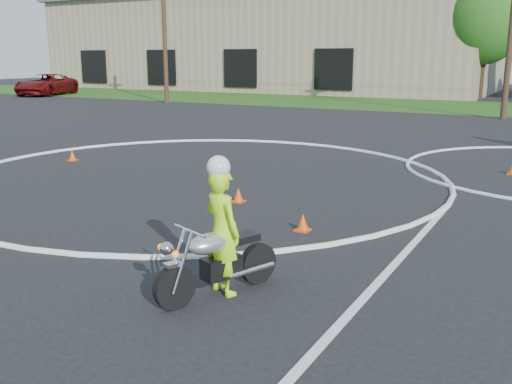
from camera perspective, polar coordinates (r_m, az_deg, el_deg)
The scene contains 8 objects.
ground at distance 11.96m, azimuth -13.95°, elevation -0.95°, with size 120.00×120.00×0.00m, color black.
grass_strip at distance 36.41m, azimuth 16.61°, elevation 8.29°, with size 120.00×10.00×0.02m, color #1E4714.
course_markings at distance 14.32m, azimuth 4.55°, elevation 1.77°, with size 19.05×19.05×0.12m.
primary_motorcycle at distance 7.00m, azimuth -4.01°, elevation -6.88°, with size 0.89×1.70×0.94m.
rider_primary_grp at distance 6.97m, azimuth -3.41°, elevation -3.61°, with size 0.67×0.56×1.74m.
pickup_grp at distance 47.55m, azimuth -20.23°, elevation 10.05°, with size 4.38×6.38×1.62m.
traffic_cones at distance 12.33m, azimuth -4.26°, elevation 0.49°, with size 11.36×10.41×0.30m.
warehouse at distance 54.96m, azimuth 1.01°, elevation 14.68°, with size 41.00×17.00×8.30m.
Camera 1 is at (8.01, -8.41, 2.87)m, focal length 40.00 mm.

